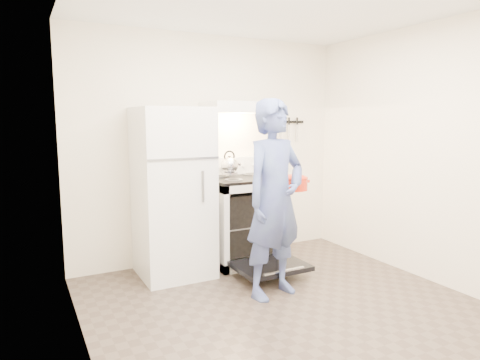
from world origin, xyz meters
name	(u,v)px	position (x,y,z in m)	size (l,w,h in m)	color
floor	(303,319)	(0.00, 0.00, 0.00)	(3.60, 3.60, 0.00)	#4E4137
back_wall	(211,149)	(0.00, 1.80, 1.25)	(3.20, 0.02, 2.50)	white
refrigerator	(173,193)	(-0.58, 1.45, 0.85)	(0.70, 0.70, 1.70)	white
stove_body	(243,221)	(0.23, 1.48, 0.46)	(0.76, 0.65, 0.92)	white
cooktop	(243,179)	(0.23, 1.48, 0.94)	(0.76, 0.65, 0.03)	black
backsplash	(231,166)	(0.23, 1.76, 1.05)	(0.76, 0.07, 0.20)	white
oven_door	(270,266)	(0.23, 0.88, 0.12)	(0.70, 0.54, 0.04)	black
oven_rack	(243,223)	(0.23, 1.48, 0.44)	(0.60, 0.52, 0.01)	slate
range_hood	(239,107)	(0.23, 1.55, 1.71)	(0.76, 0.50, 0.12)	white
knife_strip	(290,122)	(1.05, 1.79, 1.55)	(0.40, 0.02, 0.03)	black
pizza_stone	(235,221)	(0.18, 1.55, 0.45)	(0.29, 0.29, 0.02)	#967352
tea_kettle	(229,164)	(0.10, 1.54, 1.10)	(0.24, 0.20, 0.29)	#BABBBF
utensil_jar	(271,170)	(0.45, 1.23, 1.05)	(0.09, 0.09, 0.13)	silver
person	(275,199)	(0.05, 0.53, 0.88)	(0.64, 0.42, 1.76)	navy
dutch_oven	(294,184)	(0.41, 0.74, 0.96)	(0.32, 0.25, 0.22)	red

